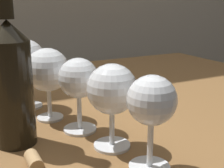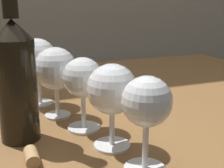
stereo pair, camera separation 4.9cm
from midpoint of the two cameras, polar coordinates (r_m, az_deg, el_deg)
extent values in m
cube|color=brown|center=(0.76, -8.06, -4.88)|extent=(1.58, 0.94, 0.03)
cylinder|color=brown|center=(1.55, 16.02, -9.20)|extent=(0.06, 0.06, 0.71)
cylinder|color=white|center=(0.45, 9.56, -11.04)|extent=(0.01, 0.01, 0.08)
sphere|color=white|center=(0.43, 9.94, -3.32)|extent=(0.07, 0.07, 0.07)
ellipsoid|color=maroon|center=(0.43, 9.93, -3.48)|extent=(0.06, 0.06, 0.03)
cylinder|color=white|center=(0.54, 2.70, -11.56)|extent=(0.06, 0.06, 0.00)
cylinder|color=white|center=(0.52, 2.75, -7.77)|extent=(0.01, 0.01, 0.07)
sphere|color=white|center=(0.50, 2.85, -1.00)|extent=(0.09, 0.09, 0.09)
cylinder|color=white|center=(0.60, -2.97, -8.33)|extent=(0.06, 0.06, 0.00)
cylinder|color=white|center=(0.59, -3.03, -4.70)|extent=(0.01, 0.01, 0.08)
sphere|color=white|center=(0.57, -3.11, 1.26)|extent=(0.08, 0.08, 0.08)
ellipsoid|color=gold|center=(0.57, -3.11, 0.84)|extent=(0.07, 0.07, 0.03)
cylinder|color=white|center=(0.67, -8.16, -5.92)|extent=(0.06, 0.06, 0.00)
cylinder|color=white|center=(0.66, -8.29, -2.73)|extent=(0.01, 0.01, 0.07)
sphere|color=white|center=(0.64, -8.52, 2.92)|extent=(0.09, 0.09, 0.09)
ellipsoid|color=beige|center=(0.64, -8.53, 3.12)|extent=(0.08, 0.08, 0.05)
cylinder|color=white|center=(0.76, -11.64, -3.62)|extent=(0.06, 0.06, 0.00)
cylinder|color=white|center=(0.74, -11.82, -0.45)|extent=(0.01, 0.01, 0.08)
sphere|color=white|center=(0.73, -12.12, 4.91)|extent=(0.09, 0.09, 0.09)
ellipsoid|color=#EACC66|center=(0.73, -12.12, 4.85)|extent=(0.08, 0.08, 0.04)
cylinder|color=black|center=(0.55, -15.07, -1.39)|extent=(0.07, 0.07, 0.18)
cone|color=black|center=(0.53, -15.90, 9.96)|extent=(0.07, 0.07, 0.03)
cylinder|color=tan|center=(0.49, -12.15, -13.40)|extent=(0.02, 0.04, 0.02)
camera|label=1|loc=(0.02, -87.14, 0.79)|focal=48.22mm
camera|label=2|loc=(0.02, 92.86, -0.79)|focal=48.22mm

